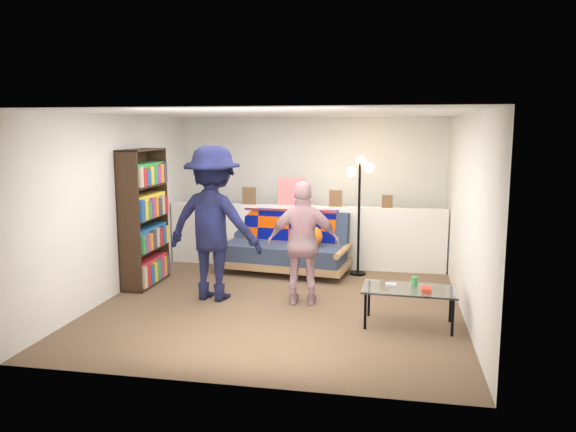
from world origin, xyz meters
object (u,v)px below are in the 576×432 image
Objects in this scene: futon_sofa at (286,247)px; person_left at (213,223)px; bookshelf at (144,222)px; coffee_table at (410,291)px; floor_lamp at (360,192)px; person_right at (304,243)px.

futon_sofa is 1.76m from person_left.
bookshelf is at bearing -150.78° from futon_sofa.
floor_lamp is at bearing 107.89° from coffee_table.
futon_sofa is 2.79m from coffee_table.
person_right is at bearing -11.78° from bookshelf.
person_right is (-1.31, 0.57, 0.38)m from coffee_table.
bookshelf is 3.21m from floor_lamp.
floor_lamp is at bearing -129.31° from person_left.
bookshelf is at bearing 163.87° from coffee_table.
floor_lamp is at bearing 20.80° from bookshelf.
coffee_table is at bearing 175.47° from person_left.
futon_sofa is 2.19m from bookshelf.
floor_lamp is 0.89× the size of person_left.
floor_lamp is 1.14× the size of person_right.
person_right is (-0.60, -1.63, -0.48)m from floor_lamp.
person_left reaches higher than person_right.
floor_lamp reaches higher than futon_sofa.
coffee_table is at bearing -16.13° from bookshelf.
bookshelf is at bearing -17.05° from person_right.
coffee_table is at bearing -49.07° from futon_sofa.
person_left is (-1.79, -1.60, -0.27)m from floor_lamp.
floor_lamp is 2.42m from person_left.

